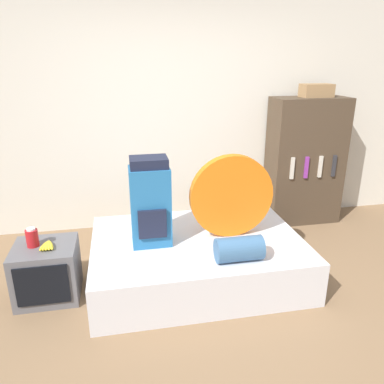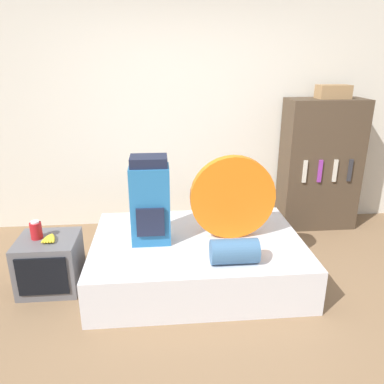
# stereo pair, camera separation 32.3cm
# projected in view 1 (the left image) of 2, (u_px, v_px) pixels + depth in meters

# --- Properties ---
(ground_plane) EXTENTS (16.00, 16.00, 0.00)m
(ground_plane) POSITION_uv_depth(u_px,v_px,m) (213.00, 321.00, 2.92)
(ground_plane) COLOR #846647
(wall_back) EXTENTS (8.00, 0.05, 2.60)m
(wall_back) POSITION_uv_depth(u_px,v_px,m) (173.00, 117.00, 4.30)
(wall_back) COLOR silver
(wall_back) RESTS_ON ground_plane
(bed) EXTENTS (1.88, 1.33, 0.39)m
(bed) POSITION_uv_depth(u_px,v_px,m) (197.00, 257.00, 3.46)
(bed) COLOR silver
(bed) RESTS_ON ground_plane
(backpack) EXTENTS (0.34, 0.28, 0.77)m
(backpack) POSITION_uv_depth(u_px,v_px,m) (150.00, 203.00, 3.19)
(backpack) COLOR #23669E
(backpack) RESTS_ON bed
(tent_bag) EXTENTS (0.76, 0.09, 0.76)m
(tent_bag) POSITION_uv_depth(u_px,v_px,m) (231.00, 196.00, 3.34)
(tent_bag) COLOR orange
(tent_bag) RESTS_ON bed
(sleeping_roll) EXTENTS (0.38, 0.20, 0.20)m
(sleeping_roll) POSITION_uv_depth(u_px,v_px,m) (239.00, 249.00, 3.00)
(sleeping_roll) COLOR #3D668E
(sleeping_roll) RESTS_ON bed
(television) EXTENTS (0.51, 0.48, 0.47)m
(television) POSITION_uv_depth(u_px,v_px,m) (47.00, 271.00, 3.16)
(television) COLOR #5B5B60
(television) RESTS_ON ground_plane
(canister) EXTENTS (0.10, 0.10, 0.16)m
(canister) POSITION_uv_depth(u_px,v_px,m) (32.00, 238.00, 3.07)
(canister) COLOR #B2191E
(canister) RESTS_ON television
(banana_bunch) EXTENTS (0.13, 0.17, 0.04)m
(banana_bunch) POSITION_uv_depth(u_px,v_px,m) (48.00, 245.00, 3.06)
(banana_bunch) COLOR yellow
(banana_bunch) RESTS_ON television
(bookshelf) EXTENTS (0.87, 0.43, 1.51)m
(bookshelf) POSITION_uv_depth(u_px,v_px,m) (305.00, 161.00, 4.52)
(bookshelf) COLOR #473828
(bookshelf) RESTS_ON ground_plane
(cardboard_box) EXTENTS (0.35, 0.20, 0.15)m
(cardboard_box) POSITION_uv_depth(u_px,v_px,m) (316.00, 90.00, 4.25)
(cardboard_box) COLOR #99754C
(cardboard_box) RESTS_ON bookshelf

